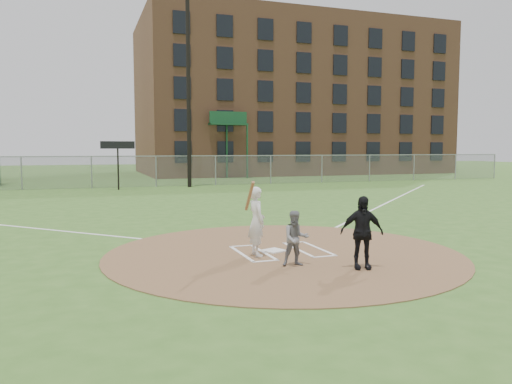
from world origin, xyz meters
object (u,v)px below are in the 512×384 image
object	(u,v)px
home_plate	(274,251)
umpire	(362,232)
batter_at_plate	(257,221)
catcher	(296,238)

from	to	relation	value
home_plate	umpire	world-z (taller)	umpire
umpire	batter_at_plate	size ratio (longest dim) A/B	0.85
catcher	batter_at_plate	distance (m)	1.31
home_plate	umpire	bearing A→B (deg)	-63.96
batter_at_plate	catcher	bearing A→B (deg)	-69.34
umpire	batter_at_plate	bearing A→B (deg)	148.09
home_plate	batter_at_plate	distance (m)	1.02
catcher	batter_at_plate	world-z (taller)	batter_at_plate
umpire	batter_at_plate	distance (m)	2.49
home_plate	catcher	bearing A→B (deg)	-93.88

